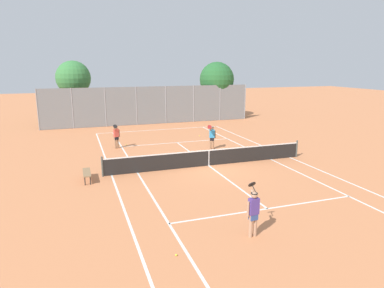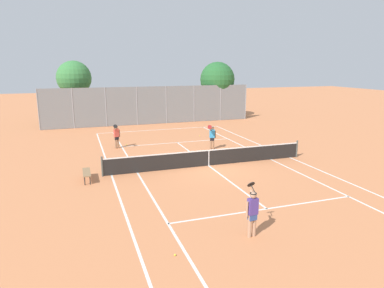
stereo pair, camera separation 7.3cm
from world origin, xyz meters
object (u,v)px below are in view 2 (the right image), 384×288
at_px(loose_tennis_ball_3, 119,145).
at_px(player_near_side, 252,211).
at_px(tree_behind_left, 73,79).
at_px(loose_tennis_ball_2, 200,136).
at_px(courtside_bench, 87,173).
at_px(tree_behind_right, 217,80).
at_px(loose_tennis_ball_0, 126,145).
at_px(loose_tennis_ball_1, 175,255).
at_px(player_far_left, 117,135).
at_px(tennis_net, 209,157).
at_px(player_far_right, 212,136).

bearing_deg(loose_tennis_ball_3, player_near_side, -80.37).
distance_m(loose_tennis_ball_3, tree_behind_left, 12.90).
distance_m(loose_tennis_ball_2, courtside_bench, 12.49).
distance_m(player_near_side, tree_behind_right, 26.70).
relative_size(loose_tennis_ball_0, loose_tennis_ball_1, 1.00).
bearing_deg(loose_tennis_ball_1, player_far_left, 90.04).
relative_size(player_near_side, player_far_left, 1.00).
relative_size(tennis_net, loose_tennis_ball_2, 181.82).
bearing_deg(tree_behind_left, player_far_left, -78.66).
distance_m(player_far_right, loose_tennis_ball_0, 6.32).
bearing_deg(tree_behind_right, player_far_left, -138.34).
bearing_deg(player_far_left, tennis_net, -53.18).
xyz_separation_m(tennis_net, loose_tennis_ball_1, (-4.49, -8.57, -0.48)).
height_order(player_far_left, tree_behind_right, tree_behind_right).
relative_size(loose_tennis_ball_0, loose_tennis_ball_2, 1.00).
distance_m(player_far_right, tree_behind_right, 14.61).
height_order(loose_tennis_ball_0, loose_tennis_ball_1, same).
bearing_deg(loose_tennis_ball_1, loose_tennis_ball_3, 89.16).
xyz_separation_m(tennis_net, player_far_right, (1.67, 3.62, 0.42)).
bearing_deg(courtside_bench, loose_tennis_ball_2, 42.86).
bearing_deg(loose_tennis_ball_0, tennis_net, -60.80).
distance_m(player_near_side, courtside_bench, 9.30).
relative_size(player_far_right, loose_tennis_ball_1, 26.88).
bearing_deg(tree_behind_right, courtside_bench, -129.75).
distance_m(loose_tennis_ball_1, loose_tennis_ball_2, 17.99).
bearing_deg(tennis_net, loose_tennis_ball_3, 121.67).
xyz_separation_m(loose_tennis_ball_2, tree_behind_left, (-9.45, 10.69, 4.31)).
height_order(loose_tennis_ball_0, tree_behind_right, tree_behind_right).
xyz_separation_m(player_far_left, loose_tennis_ball_1, (0.01, -14.57, -0.89)).
relative_size(loose_tennis_ball_1, loose_tennis_ball_3, 1.00).
bearing_deg(tennis_net, player_near_side, -101.62).
relative_size(tennis_net, loose_tennis_ball_1, 181.82).
xyz_separation_m(player_near_side, tree_behind_left, (-5.36, 26.96, 3.41)).
relative_size(player_near_side, loose_tennis_ball_3, 26.88).
height_order(loose_tennis_ball_0, courtside_bench, courtside_bench).
height_order(player_far_right, loose_tennis_ball_0, player_far_right).
xyz_separation_m(loose_tennis_ball_1, courtside_bench, (-2.26, 8.13, 0.38)).
height_order(player_far_left, player_far_right, same).
distance_m(loose_tennis_ball_0, tree_behind_left, 13.18).
distance_m(courtside_bench, tree_behind_left, 19.58).
bearing_deg(tree_behind_left, courtside_bench, -89.10).
height_order(loose_tennis_ball_2, tree_behind_left, tree_behind_left).
bearing_deg(player_far_right, loose_tennis_ball_1, -116.79).
relative_size(loose_tennis_ball_3, tree_behind_left, 0.01).
relative_size(loose_tennis_ball_0, tree_behind_left, 0.01).
xyz_separation_m(player_far_left, player_far_right, (6.16, -2.39, 0.00)).
xyz_separation_m(tennis_net, loose_tennis_ball_3, (-4.26, 6.90, -0.48)).
bearing_deg(player_near_side, tennis_net, 78.38).
height_order(tennis_net, loose_tennis_ball_2, tennis_net).
bearing_deg(loose_tennis_ball_3, player_far_right, -28.99).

